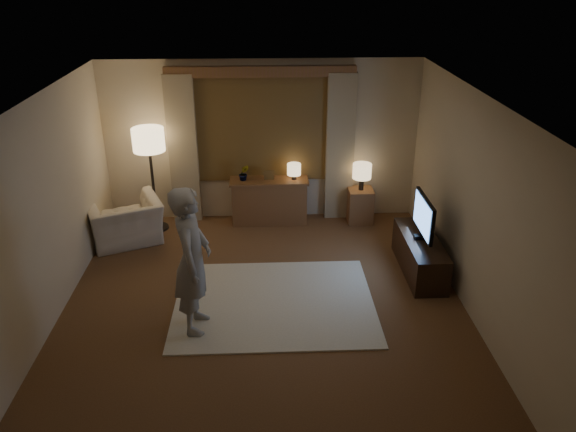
{
  "coord_description": "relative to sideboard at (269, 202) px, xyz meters",
  "views": [
    {
      "loc": [
        0.03,
        -5.92,
        3.97
      ],
      "look_at": [
        0.32,
        0.6,
        0.97
      ],
      "focal_mm": 35.0,
      "sensor_mm": 36.0,
      "label": 1
    }
  ],
  "objects": [
    {
      "name": "room",
      "position": [
        -0.1,
        -2.0,
        0.98
      ],
      "size": [
        5.04,
        5.54,
        2.64
      ],
      "color": "brown",
      "rests_on": "ground"
    },
    {
      "name": "rug",
      "position": [
        0.02,
        -2.43,
        -0.34
      ],
      "size": [
        2.5,
        2.0,
        0.02
      ],
      "primitive_type": "cube",
      "color": "beige",
      "rests_on": "floor"
    },
    {
      "name": "sideboard",
      "position": [
        0.0,
        0.0,
        0.0
      ],
      "size": [
        1.2,
        0.4,
        0.7
      ],
      "primitive_type": "cube",
      "color": "brown",
      "rests_on": "floor"
    },
    {
      "name": "picture_frame",
      "position": [
        0.0,
        0.0,
        0.45
      ],
      "size": [
        0.16,
        0.02,
        0.2
      ],
      "primitive_type": "cube",
      "color": "brown",
      "rests_on": "sideboard"
    },
    {
      "name": "plant",
      "position": [
        -0.4,
        0.0,
        0.5
      ],
      "size": [
        0.17,
        0.13,
        0.3
      ],
      "primitive_type": "imported",
      "color": "#999999",
      "rests_on": "sideboard"
    },
    {
      "name": "table_lamp_sideboard",
      "position": [
        0.4,
        0.0,
        0.55
      ],
      "size": [
        0.22,
        0.22,
        0.3
      ],
      "color": "black",
      "rests_on": "sideboard"
    },
    {
      "name": "floor_lamp",
      "position": [
        -1.81,
        -0.18,
        1.04
      ],
      "size": [
        0.48,
        0.48,
        1.66
      ],
      "color": "black",
      "rests_on": "floor"
    },
    {
      "name": "armchair",
      "position": [
        -2.2,
        -0.63,
        -0.01
      ],
      "size": [
        1.32,
        1.25,
        0.68
      ],
      "primitive_type": "imported",
      "rotation": [
        0.0,
        0.0,
        -2.74
      ],
      "color": "beige",
      "rests_on": "floor"
    },
    {
      "name": "side_table",
      "position": [
        1.49,
        -0.05,
        -0.07
      ],
      "size": [
        0.4,
        0.4,
        0.56
      ],
      "primitive_type": "cube",
      "color": "brown",
      "rests_on": "floor"
    },
    {
      "name": "table_lamp_side",
      "position": [
        1.49,
        -0.05,
        0.52
      ],
      "size": [
        0.3,
        0.3,
        0.44
      ],
      "color": "black",
      "rests_on": "side_table"
    },
    {
      "name": "tv_stand",
      "position": [
        2.05,
        -1.71,
        -0.1
      ],
      "size": [
        0.45,
        1.4,
        0.5
      ],
      "primitive_type": "cube",
      "color": "black",
      "rests_on": "floor"
    },
    {
      "name": "tv",
      "position": [
        2.04,
        -1.71,
        0.48
      ],
      "size": [
        0.2,
        0.83,
        0.6
      ],
      "color": "black",
      "rests_on": "tv_stand"
    },
    {
      "name": "person",
      "position": [
        -0.9,
        -2.9,
        0.55
      ],
      "size": [
        0.45,
        0.66,
        1.76
      ],
      "primitive_type": "imported",
      "rotation": [
        0.0,
        0.0,
        1.52
      ],
      "color": "#A8A39B",
      "rests_on": "rug"
    }
  ]
}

